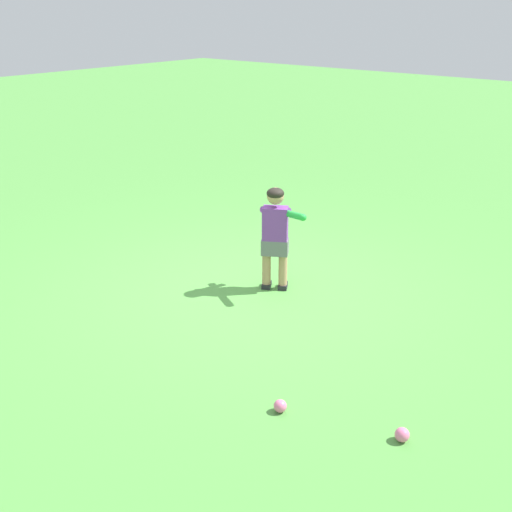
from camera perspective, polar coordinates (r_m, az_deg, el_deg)
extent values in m
plane|color=#519942|center=(6.84, -0.49, -3.07)|extent=(40.00, 40.00, 0.00)
cube|color=#232328|center=(6.93, 0.92, -2.48)|extent=(0.15, 0.17, 0.05)
cylinder|color=tan|center=(6.84, 0.90, -1.13)|extent=(0.09, 0.09, 0.34)
cube|color=#232328|center=(6.91, 2.31, -2.57)|extent=(0.15, 0.17, 0.05)
cylinder|color=tan|center=(6.82, 2.32, -1.21)|extent=(0.09, 0.09, 0.34)
cube|color=slate|center=(6.74, 1.63, 0.79)|extent=(0.31, 0.27, 0.16)
cube|color=#753899|center=(6.66, 1.65, 2.81)|extent=(0.29, 0.26, 0.34)
sphere|color=tan|center=(6.57, 1.68, 5.16)|extent=(0.17, 0.17, 0.17)
ellipsoid|color=black|center=(6.55, 1.67, 5.39)|extent=(0.24, 0.24, 0.11)
sphere|color=green|center=(6.76, 1.80, 3.90)|extent=(0.04, 0.04, 0.04)
cylinder|color=black|center=(6.68, 2.20, 3.80)|extent=(0.14, 0.08, 0.05)
cylinder|color=green|center=(6.48, 3.26, 3.52)|extent=(0.35, 0.19, 0.11)
sphere|color=green|center=(6.34, 4.06, 3.31)|extent=(0.07, 0.07, 0.07)
cylinder|color=#753899|center=(6.73, 1.48, 3.93)|extent=(0.13, 0.31, 0.14)
cylinder|color=#753899|center=(6.72, 2.06, 3.90)|extent=(0.31, 0.14, 0.14)
sphere|color=pink|center=(4.77, 12.41, -14.73)|extent=(0.10, 0.10, 0.10)
sphere|color=pink|center=(4.96, 2.09, -12.72)|extent=(0.10, 0.10, 0.10)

